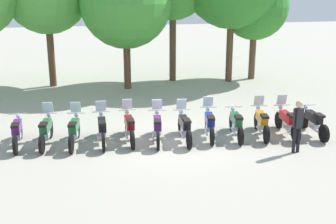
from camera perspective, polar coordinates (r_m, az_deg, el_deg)
The scene contains 16 objects.
ground_plane at distance 15.89m, azimuth 0.34°, elevation -3.62°, with size 80.00×80.00×0.00m, color #ADA899.
motorcycle_0 at distance 16.07m, azimuth -18.65°, elevation -2.40°, with size 0.62×2.19×0.99m.
motorcycle_1 at distance 15.87m, azimuth -15.28°, elevation -2.28°, with size 0.65×2.19×1.37m.
motorcycle_2 at distance 15.66m, azimuth -11.85°, elevation -2.30°, with size 0.66×2.18×1.37m.
motorcycle_3 at distance 15.65m, azimuth -8.39°, elevation -2.13°, with size 0.62×2.19×1.37m.
motorcycle_4 at distance 15.76m, azimuth -4.94°, elevation -1.87°, with size 0.62×2.19×1.37m.
motorcycle_5 at distance 15.65m, azimuth -1.36°, elevation -1.94°, with size 0.68×2.18×1.37m.
motorcycle_6 at distance 15.73m, azimuth 2.10°, elevation -1.85°, with size 0.62×2.19×1.37m.
motorcycle_7 at distance 16.11m, azimuth 5.30°, elevation -1.47°, with size 0.71×2.18×1.37m.
motorcycle_8 at distance 16.26m, azimuth 8.66°, elevation -1.47°, with size 0.67×2.18×0.99m.
motorcycle_9 at distance 16.56m, azimuth 11.81°, elevation -1.24°, with size 0.71×2.18×1.37m.
motorcycle_10 at distance 16.86m, azimuth 14.90°, elevation -1.13°, with size 0.62×2.19×1.37m.
motorcycle_11 at distance 17.14m, azimuth 18.03°, elevation -1.17°, with size 0.62×2.19×0.99m.
person_0 at distance 15.07m, azimuth 16.19°, elevation -1.24°, with size 0.41×0.27×1.77m.
tree_2 at distance 22.81m, azimuth -5.42°, elevation 13.69°, with size 4.55×4.55×6.63m.
tree_5 at distance 25.52m, azimuth 11.01°, elevation 13.05°, with size 3.67×3.67×5.87m.
Camera 1 is at (-2.90, -14.62, 5.53)m, focal length 47.90 mm.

